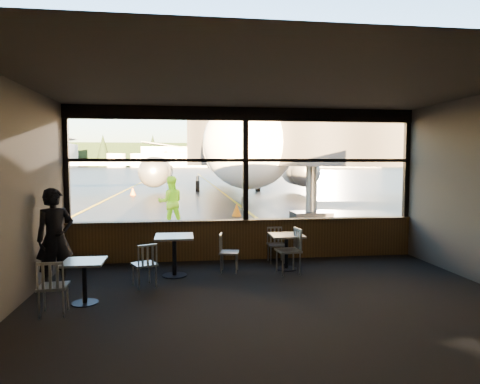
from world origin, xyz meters
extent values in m
plane|color=black|center=(0.00, 120.00, 0.00)|extent=(520.00, 520.00, 0.00)
cube|color=black|center=(0.00, -3.00, 0.01)|extent=(8.00, 6.00, 0.01)
cube|color=#38332D|center=(0.00, -3.00, 3.50)|extent=(8.00, 6.00, 0.04)
cube|color=#48423A|center=(-4.00, -3.00, 1.75)|extent=(0.04, 6.00, 3.50)
cube|color=#48423A|center=(0.00, -6.00, 1.75)|extent=(8.00, 0.04, 3.50)
cube|color=#4D3317|center=(0.00, 0.00, 0.45)|extent=(8.00, 0.28, 0.90)
cube|color=black|center=(0.00, 0.00, 3.35)|extent=(8.00, 0.18, 0.30)
cube|color=black|center=(-3.95, 0.00, 2.20)|extent=(0.12, 0.12, 2.60)
cube|color=black|center=(0.00, 0.00, 2.20)|extent=(0.12, 0.12, 2.60)
cube|color=black|center=(3.95, 0.00, 2.20)|extent=(0.12, 0.12, 2.60)
cube|color=black|center=(0.00, 0.00, 2.30)|extent=(8.00, 0.10, 0.08)
imported|color=black|center=(-3.70, -1.84, 0.90)|extent=(0.79, 0.72, 1.80)
imported|color=#BFF219|center=(-1.85, 5.01, 0.89)|extent=(0.96, 0.80, 1.78)
cone|color=#DA4B06|center=(0.79, 7.89, 0.28)|extent=(0.40, 0.40, 0.55)
cone|color=#F25407|center=(-4.81, 20.02, 0.27)|extent=(0.39, 0.39, 0.54)
cylinder|color=silver|center=(-30.00, 182.00, 3.00)|extent=(8.00, 8.00, 6.00)
cylinder|color=silver|center=(-20.00, 182.00, 3.00)|extent=(8.00, 8.00, 6.00)
cylinder|color=silver|center=(-10.00, 182.00, 3.00)|extent=(8.00, 8.00, 6.00)
cube|color=black|center=(0.00, 210.00, 6.00)|extent=(360.00, 3.00, 12.00)
camera|label=1|loc=(-1.44, -9.74, 2.26)|focal=32.00mm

